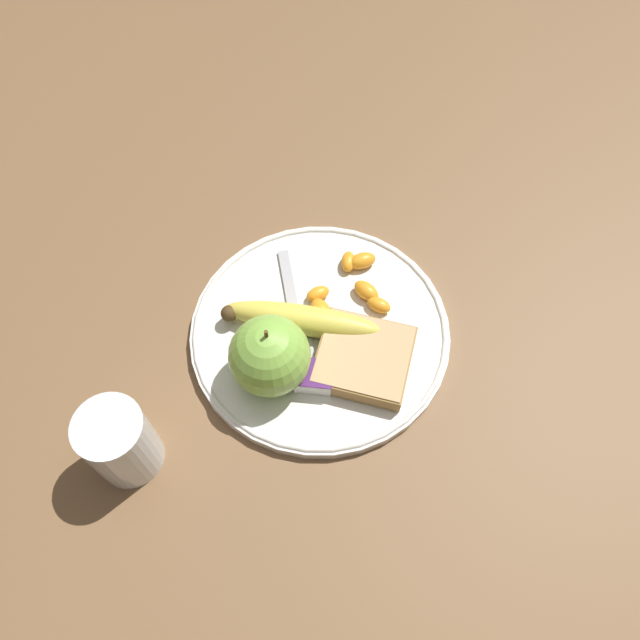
{
  "coord_description": "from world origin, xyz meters",
  "views": [
    {
      "loc": [
        0.03,
        -0.33,
        0.6
      ],
      "look_at": [
        0.0,
        0.0,
        0.03
      ],
      "focal_mm": 35.0,
      "sensor_mm": 36.0,
      "label": 1
    }
  ],
  "objects_px": {
    "bread_slice": "(364,358)",
    "jam_packet": "(315,377)",
    "apple": "(270,356)",
    "plate": "(320,331)",
    "banana": "(301,321)",
    "juice_glass": "(121,443)",
    "fork": "(297,325)"
  },
  "relations": [
    {
      "from": "bread_slice",
      "to": "jam_packet",
      "type": "bearing_deg",
      "value": -151.45
    },
    {
      "from": "jam_packet",
      "to": "apple",
      "type": "bearing_deg",
      "value": 174.73
    },
    {
      "from": "plate",
      "to": "banana",
      "type": "relative_size",
      "value": 1.59
    },
    {
      "from": "jam_packet",
      "to": "bread_slice",
      "type": "bearing_deg",
      "value": 28.55
    },
    {
      "from": "plate",
      "to": "jam_packet",
      "type": "bearing_deg",
      "value": -89.26
    },
    {
      "from": "plate",
      "to": "apple",
      "type": "distance_m",
      "value": 0.09
    },
    {
      "from": "bread_slice",
      "to": "jam_packet",
      "type": "height_order",
      "value": "same"
    },
    {
      "from": "bread_slice",
      "to": "jam_packet",
      "type": "distance_m",
      "value": 0.06
    },
    {
      "from": "juice_glass",
      "to": "plate",
      "type": "bearing_deg",
      "value": 42.49
    },
    {
      "from": "bread_slice",
      "to": "jam_packet",
      "type": "xyz_separation_m",
      "value": [
        -0.05,
        -0.03,
        -0.0
      ]
    },
    {
      "from": "jam_packet",
      "to": "juice_glass",
      "type": "bearing_deg",
      "value": -151.13
    },
    {
      "from": "fork",
      "to": "jam_packet",
      "type": "xyz_separation_m",
      "value": [
        0.03,
        -0.06,
        0.01
      ]
    },
    {
      "from": "banana",
      "to": "fork",
      "type": "bearing_deg",
      "value": 156.69
    },
    {
      "from": "apple",
      "to": "jam_packet",
      "type": "distance_m",
      "value": 0.05
    },
    {
      "from": "banana",
      "to": "plate",
      "type": "bearing_deg",
      "value": 4.33
    },
    {
      "from": "juice_glass",
      "to": "bread_slice",
      "type": "distance_m",
      "value": 0.25
    },
    {
      "from": "banana",
      "to": "jam_packet",
      "type": "relative_size",
      "value": 4.46
    },
    {
      "from": "apple",
      "to": "fork",
      "type": "xyz_separation_m",
      "value": [
        0.02,
        0.06,
        -0.04
      ]
    },
    {
      "from": "juice_glass",
      "to": "apple",
      "type": "xyz_separation_m",
      "value": [
        0.13,
        0.1,
        0.01
      ]
    },
    {
      "from": "juice_glass",
      "to": "jam_packet",
      "type": "relative_size",
      "value": 2.22
    },
    {
      "from": "plate",
      "to": "juice_glass",
      "type": "xyz_separation_m",
      "value": [
        -0.17,
        -0.16,
        0.03
      ]
    },
    {
      "from": "apple",
      "to": "jam_packet",
      "type": "height_order",
      "value": "apple"
    },
    {
      "from": "bread_slice",
      "to": "fork",
      "type": "relative_size",
      "value": 0.65
    },
    {
      "from": "juice_glass",
      "to": "bread_slice",
      "type": "bearing_deg",
      "value": 28.8
    },
    {
      "from": "apple",
      "to": "juice_glass",
      "type": "bearing_deg",
      "value": -142.12
    },
    {
      "from": "plate",
      "to": "apple",
      "type": "xyz_separation_m",
      "value": [
        -0.04,
        -0.06,
        0.05
      ]
    },
    {
      "from": "banana",
      "to": "jam_packet",
      "type": "bearing_deg",
      "value": -71.01
    },
    {
      "from": "apple",
      "to": "banana",
      "type": "xyz_separation_m",
      "value": [
        0.02,
        0.06,
        -0.02
      ]
    },
    {
      "from": "apple",
      "to": "banana",
      "type": "bearing_deg",
      "value": 66.93
    },
    {
      "from": "plate",
      "to": "bread_slice",
      "type": "bearing_deg",
      "value": -35.85
    },
    {
      "from": "plate",
      "to": "bread_slice",
      "type": "relative_size",
      "value": 2.6
    },
    {
      "from": "fork",
      "to": "apple",
      "type": "bearing_deg",
      "value": -33.36
    }
  ]
}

